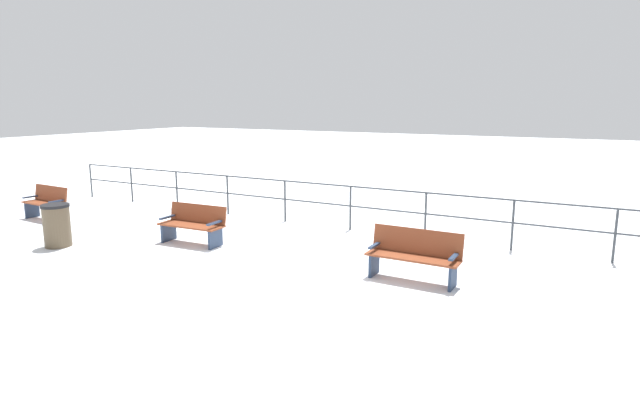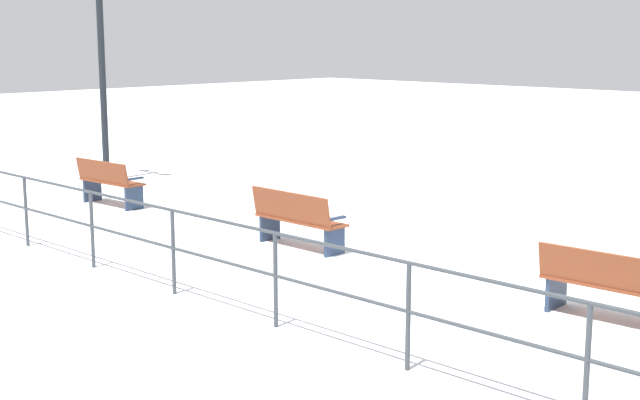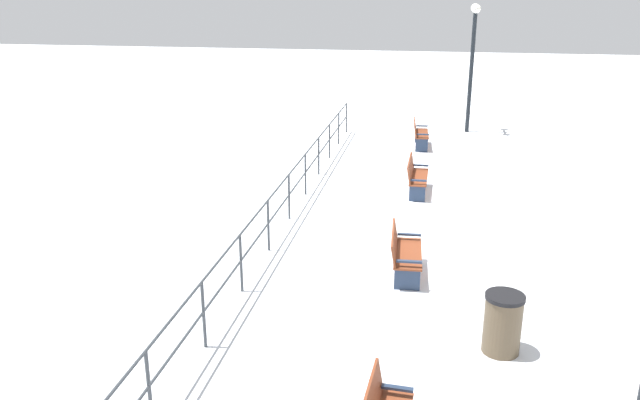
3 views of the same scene
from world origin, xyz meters
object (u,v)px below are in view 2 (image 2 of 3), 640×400
bench_second (606,284)px  bench_third (297,218)px  lamppost_middle (101,39)px  bench_fourth (109,181)px

bench_second → bench_third: bearing=87.1°
bench_second → lamppost_middle: lamppost_middle is taller
lamppost_middle → bench_fourth: bearing=-121.6°
lamppost_middle → bench_third: bearing=-101.6°
bench_second → bench_fourth: bench_fourth is taller
bench_third → lamppost_middle: 8.25m
bench_second → bench_fourth: 9.98m
bench_second → bench_third: (0.03, 4.99, 0.03)m
bench_fourth → bench_second: bearing=-92.7°
bench_second → bench_third: 4.99m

